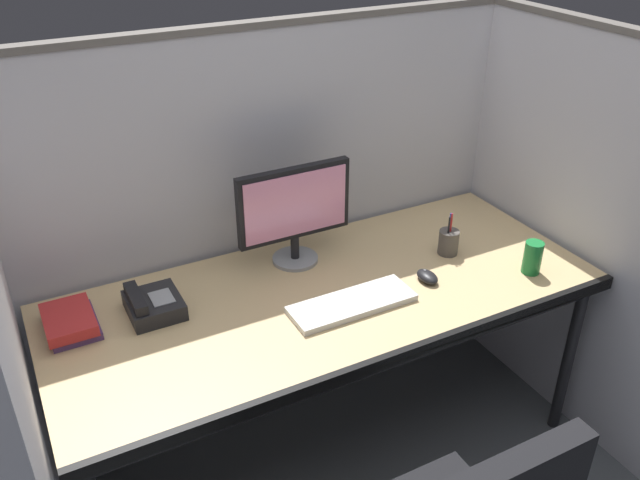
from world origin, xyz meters
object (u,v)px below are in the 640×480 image
Objects in this scene: desk at (328,305)px; soda_can at (533,258)px; book_stack at (70,322)px; monitor_center at (294,209)px; desk_phone at (152,305)px; computer_mouse at (427,277)px; pen_cup at (448,242)px; keyboard_main at (352,304)px.

soda_can reaches higher than desk.
soda_can is at bearing -15.24° from book_stack.
monitor_center reaches higher than desk_phone.
computer_mouse is at bearing 160.93° from soda_can.
soda_can reaches higher than book_stack.
desk is at bearing -88.59° from monitor_center.
pen_cup is at bearing 3.14° from desk.
keyboard_main is 1.97× the size of book_stack.
book_stack reaches higher than computer_mouse.
monitor_center reaches higher than keyboard_main.
desk is 0.37m from computer_mouse.
desk is 8.69× the size of book_stack.
soda_can is at bearing -19.07° from computer_mouse.
desk_phone is (-1.09, 0.14, -0.02)m from pen_cup.
pen_cup is 1.10m from desk_phone.
desk is 4.42× the size of keyboard_main.
book_stack reaches higher than keyboard_main.
keyboard_main is 2.26× the size of desk_phone.
desk_phone is at bearing 164.08° from computer_mouse.
monitor_center reaches higher than desk.
soda_can is 1.33m from desk_phone.
pen_cup is at bearing 15.07° from keyboard_main.
desk is 0.13m from keyboard_main.
desk_phone is at bearing -6.92° from book_stack.
monitor_center is at bearing 136.09° from computer_mouse.
keyboard_main reaches higher than desk.
desk_phone reaches higher than book_stack.
computer_mouse is 0.95m from desk_phone.
book_stack is (-0.82, 0.20, 0.08)m from desk.
computer_mouse is 0.51× the size of desk_phone.
soda_can is at bearing -17.08° from desk.
pen_cup is 1.38× the size of soda_can.
monitor_center is 0.53m from computer_mouse.
computer_mouse is at bearing 2.15° from keyboard_main.
computer_mouse is at bearing -14.01° from book_stack.
keyboard_main is 2.55× the size of pen_cup.
monitor_center is 0.83m from book_stack.
desk is at bearing 107.56° from keyboard_main.
monitor_center is at bearing 96.35° from keyboard_main.
keyboard_main is 0.52m from pen_cup.
pen_cup is 0.31m from soda_can.
book_stack is at bearing 160.43° from keyboard_main.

